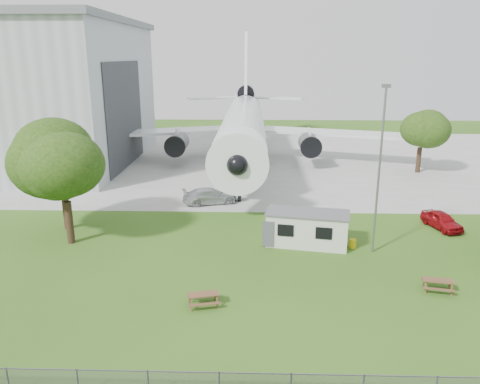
{
  "coord_description": "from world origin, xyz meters",
  "views": [
    {
      "loc": [
        -0.64,
        -26.01,
        13.95
      ],
      "look_at": [
        -1.65,
        8.0,
        4.0
      ],
      "focal_mm": 35.0,
      "sensor_mm": 36.0,
      "label": 1
    }
  ],
  "objects_px": {
    "picnic_west": "(203,306)",
    "site_cabin": "(307,228)",
    "airliner": "(244,124)",
    "picnic_east": "(437,291)"
  },
  "relations": [
    {
      "from": "picnic_west",
      "to": "site_cabin",
      "type": "bearing_deg",
      "value": 39.82
    },
    {
      "from": "airliner",
      "to": "picnic_west",
      "type": "relative_size",
      "value": 26.52
    },
    {
      "from": "airliner",
      "to": "picnic_east",
      "type": "distance_m",
      "value": 38.16
    },
    {
      "from": "site_cabin",
      "to": "airliner",
      "type": "bearing_deg",
      "value": 100.97
    },
    {
      "from": "airliner",
      "to": "picnic_east",
      "type": "height_order",
      "value": "airliner"
    },
    {
      "from": "site_cabin",
      "to": "picnic_west",
      "type": "relative_size",
      "value": 3.86
    },
    {
      "from": "site_cabin",
      "to": "picnic_west",
      "type": "height_order",
      "value": "site_cabin"
    },
    {
      "from": "airliner",
      "to": "site_cabin",
      "type": "distance_m",
      "value": 29.18
    },
    {
      "from": "airliner",
      "to": "site_cabin",
      "type": "xyz_separation_m",
      "value": [
        5.5,
        -28.39,
        -3.96
      ]
    },
    {
      "from": "site_cabin",
      "to": "picnic_east",
      "type": "distance_m",
      "value": 10.29
    }
  ]
}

